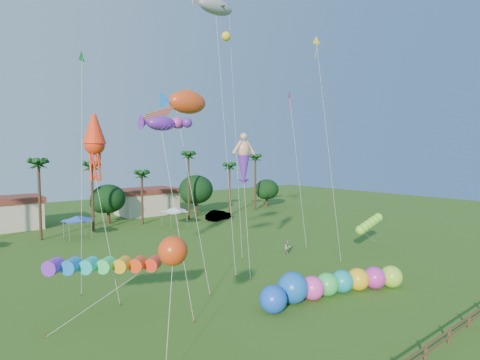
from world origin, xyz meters
TOP-DOWN VIEW (x-y plane):
  - ground at (0.00, 0.00)m, footprint 160.00×160.00m
  - tree_line at (3.57, 44.00)m, footprint 69.46×8.91m
  - buildings_row at (-3.09, 50.00)m, footprint 35.00×7.00m
  - tent_row at (-6.00, 36.33)m, footprint 31.00×4.00m
  - fence at (0.00, -6.00)m, footprint 36.12×0.12m
  - car_b at (16.76, 36.46)m, footprint 5.36×3.05m
  - spectator_b at (9.80, 13.68)m, footprint 0.96×0.85m
  - caterpillar_inflatable at (4.26, 2.93)m, footprint 11.30×5.31m
  - blue_ball at (-2.09, 3.70)m, footprint 1.97×1.97m
  - rainbow_tube at (-10.19, 9.67)m, footprint 8.65×4.88m
  - green_worm at (16.24, 8.74)m, footprint 9.21×2.28m
  - orange_ball_kite at (-10.60, 2.56)m, footprint 2.13×2.12m
  - merman_kite at (2.84, 12.94)m, footprint 2.85×3.92m
  - fish_kite at (-2.85, 13.78)m, footprint 5.57×6.02m
  - shark_kite at (2.60, 17.15)m, footprint 5.56×7.08m
  - squid_kite at (-10.06, 16.48)m, footprint 2.05×5.79m
  - lobster_kite at (-7.50, 9.71)m, footprint 4.22×5.36m
  - delta_kite_red at (14.00, 17.55)m, footprint 1.31×4.12m
  - delta_kite_yellow at (12.36, 12.02)m, footprint 1.19×4.40m
  - delta_kite_green at (-10.28, 18.47)m, footprint 2.00×3.58m
  - delta_kite_blue at (6.64, 20.21)m, footprint 2.58×5.09m

SIDE VIEW (x-z plane):
  - ground at x=0.00m, z-range 0.00..0.00m
  - fence at x=0.00m, z-range 0.11..1.11m
  - spectator_b at x=9.80m, z-range 0.00..1.66m
  - car_b at x=16.76m, z-range 0.00..1.67m
  - caterpillar_inflatable at x=4.26m, z-range -0.19..2.16m
  - blue_ball at x=-2.09m, z-range 0.00..1.97m
  - buildings_row at x=-3.09m, z-range 0.00..4.00m
  - green_worm at x=16.24m, z-range 1.05..4.44m
  - tent_row at x=-6.00m, z-range 2.45..3.05m
  - rainbow_tube at x=-10.19m, z-range 1.41..5.26m
  - tree_line at x=3.57m, z-range -1.22..9.78m
  - orange_ball_kite at x=-10.60m, z-range 2.65..9.55m
  - merman_kite at x=2.84m, z-range 4.05..16.88m
  - squid_kite at x=-10.06m, z-range 4.67..19.24m
  - lobster_kite at x=-7.50m, z-range 6.33..20.49m
  - fish_kite at x=-2.85m, z-range 7.31..24.18m
  - delta_kite_red at x=14.00m, z-range 8.60..27.61m
  - delta_kite_green at x=-10.28m, z-range 9.02..28.96m
  - delta_kite_yellow at x=12.36m, z-range 10.82..34.80m
  - shark_kite at x=2.60m, z-range 12.59..39.71m
  - delta_kite_blue at x=6.64m, z-range 13.07..41.62m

